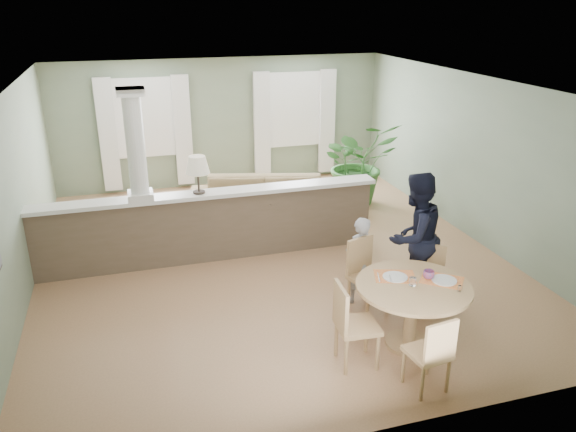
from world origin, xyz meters
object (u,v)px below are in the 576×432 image
object	(u,v)px
chair_side	(351,322)
houseplant	(358,163)
chair_far_man	(429,275)
dining_table	(413,297)
chair_far_boy	(365,272)
man_person	(414,237)
child_person	(359,260)
sofa	(264,202)
chair_near	(432,351)

from	to	relation	value
chair_side	houseplant	bearing A→B (deg)	-19.94
chair_far_man	houseplant	bearing A→B (deg)	114.01
dining_table	chair_far_boy	bearing A→B (deg)	101.06
chair_side	man_person	xyz separation A→B (m)	(1.38, 1.18, 0.34)
child_person	sofa	bearing A→B (deg)	-94.34
sofa	chair_far_man	xyz separation A→B (m)	(1.31, -3.55, 0.08)
chair_far_boy	man_person	size ratio (longest dim) A/B	0.55
chair_near	chair_side	bearing A→B (deg)	-55.86
chair_near	chair_far_man	bearing A→B (deg)	-126.71
chair_far_man	child_person	world-z (taller)	child_person
houseplant	chair_near	world-z (taller)	houseplant
chair_far_man	chair_near	world-z (taller)	chair_near
dining_table	chair_far_boy	distance (m)	0.95
man_person	chair_far_man	bearing A→B (deg)	81.55
houseplant	chair_far_man	xyz separation A→B (m)	(-0.73, -4.07, -0.35)
houseplant	chair_far_boy	xyz separation A→B (m)	(-1.54, -3.84, -0.29)
chair_far_man	chair_side	bearing A→B (deg)	-115.49
sofa	chair_far_man	world-z (taller)	chair_far_man
man_person	chair_side	bearing A→B (deg)	20.20
man_person	chair_near	bearing A→B (deg)	47.10
chair_far_boy	chair_near	size ratio (longest dim) A/B	1.10
sofa	chair_side	distance (m)	4.40
chair_far_boy	child_person	bearing A→B (deg)	70.40
sofa	dining_table	world-z (taller)	dining_table
dining_table	chair_side	world-z (taller)	chair_side
chair_near	sofa	bearing A→B (deg)	-92.55
chair_far_boy	child_person	world-z (taller)	child_person
sofa	child_person	distance (m)	3.16
chair_far_man	chair_near	size ratio (longest dim) A/B	0.98
sofa	man_person	size ratio (longest dim) A/B	1.54
dining_table	man_person	size ratio (longest dim) A/B	0.74
chair_side	child_person	bearing A→B (deg)	-22.72
dining_table	chair_near	xyz separation A→B (m)	(-0.22, -0.83, -0.15)
sofa	chair_far_boy	distance (m)	3.36
houseplant	chair_side	world-z (taller)	houseplant
chair_far_boy	chair_far_man	bearing A→B (deg)	-34.65
chair_far_boy	chair_near	world-z (taller)	chair_far_boy
dining_table	man_person	distance (m)	1.20
chair_near	child_person	size ratio (longest dim) A/B	0.74
man_person	child_person	bearing A→B (deg)	-28.59
chair_side	child_person	size ratio (longest dim) A/B	0.82
chair_far_boy	chair_side	size ratio (longest dim) A/B	0.99
chair_near	chair_side	size ratio (longest dim) A/B	0.90
sofa	man_person	xyz separation A→B (m)	(1.24, -3.22, 0.49)
chair_far_boy	dining_table	bearing A→B (deg)	-97.79
sofa	houseplant	xyz separation A→B (m)	(2.04, 0.52, 0.43)
child_person	man_person	distance (m)	0.79
chair_side	man_person	bearing A→B (deg)	-45.40
dining_table	sofa	bearing A→B (deg)	99.16
houseplant	chair_side	xyz separation A→B (m)	(-2.18, -4.92, -0.28)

